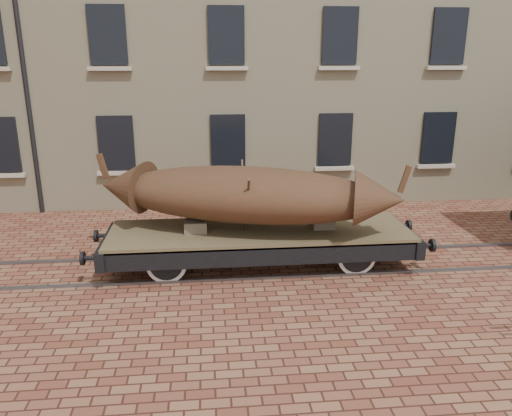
{
  "coord_description": "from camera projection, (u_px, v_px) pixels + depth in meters",
  "views": [
    {
      "loc": [
        -3.17,
        -10.93,
        4.8
      ],
      "look_at": [
        -2.04,
        0.5,
        1.3
      ],
      "focal_mm": 35.0,
      "sensor_mm": 36.0,
      "label": 1
    }
  ],
  "objects": [
    {
      "name": "ground",
      "position": [
        341.0,
        263.0,
        12.1
      ],
      "size": [
        90.0,
        90.0,
        0.0
      ],
      "primitive_type": "plane",
      "color": "brown"
    },
    {
      "name": "rail_track",
      "position": [
        342.0,
        262.0,
        12.09
      ],
      "size": [
        30.0,
        1.52,
        0.06
      ],
      "color": "#59595E",
      "rests_on": "ground"
    },
    {
      "name": "flatcar_wagon",
      "position": [
        260.0,
        237.0,
        11.7
      ],
      "size": [
        7.88,
        2.14,
        1.19
      ],
      "color": "brown",
      "rests_on": "ground"
    },
    {
      "name": "iron_boat",
      "position": [
        245.0,
        194.0,
        11.36
      ],
      "size": [
        7.09,
        3.66,
        1.69
      ],
      "color": "#4E2C1A",
      "rests_on": "flatcar_wagon"
    }
  ]
}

